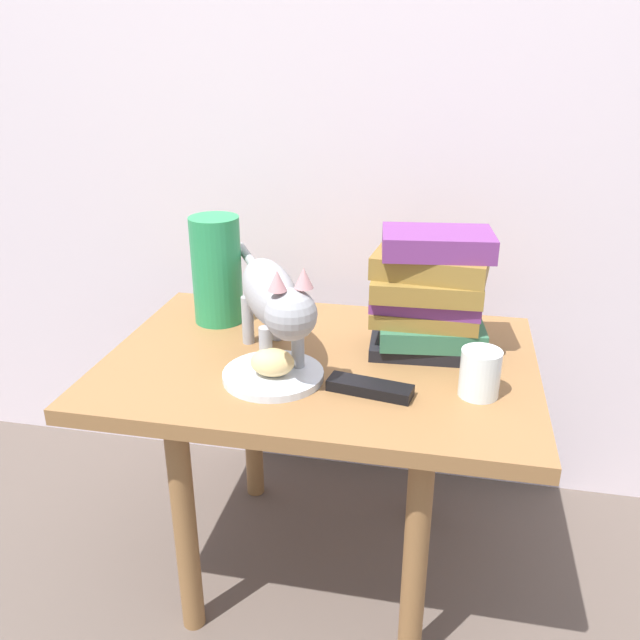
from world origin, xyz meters
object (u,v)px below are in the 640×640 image
(bread_roll, at_px, (272,362))
(green_vase, at_px, (217,270))
(tv_remote, at_px, (370,388))
(cat, at_px, (273,298))
(book_stack, at_px, (429,293))
(candle_jar, at_px, (480,376))
(side_table, at_px, (320,388))
(plate, at_px, (273,375))

(bread_roll, xyz_separation_m, green_vase, (-0.19, 0.25, 0.08))
(tv_remote, bearing_deg, cat, 166.95)
(book_stack, xyz_separation_m, green_vase, (-0.46, 0.07, -0.01))
(cat, bearing_deg, candle_jar, -7.67)
(side_table, xyz_separation_m, plate, (-0.07, -0.10, 0.08))
(side_table, height_order, cat, cat)
(plate, height_order, candle_jar, candle_jar)
(bread_roll, distance_m, green_vase, 0.33)
(plate, relative_size, cat, 0.43)
(green_vase, bearing_deg, side_table, -28.88)
(bread_roll, bearing_deg, side_table, 60.41)
(bread_roll, bearing_deg, cat, 101.93)
(side_table, bearing_deg, cat, -155.29)
(bread_roll, relative_size, book_stack, 0.33)
(book_stack, bearing_deg, green_vase, 171.65)
(plate, height_order, bread_roll, bread_roll)
(book_stack, xyz_separation_m, candle_jar, (0.10, -0.16, -0.09))
(book_stack, bearing_deg, bread_roll, -144.68)
(plate, bearing_deg, bread_roll, -78.56)
(book_stack, bearing_deg, side_table, -159.65)
(green_vase, distance_m, tv_remote, 0.46)
(side_table, xyz_separation_m, cat, (-0.08, -0.04, 0.20))
(book_stack, distance_m, green_vase, 0.46)
(book_stack, xyz_separation_m, tv_remote, (-0.09, -0.19, -0.11))
(bread_roll, bearing_deg, green_vase, 127.02)
(book_stack, height_order, tv_remote, book_stack)
(plate, xyz_separation_m, book_stack, (0.27, 0.18, 0.12))
(green_vase, xyz_separation_m, tv_remote, (0.37, -0.26, -0.11))
(tv_remote, bearing_deg, candle_jar, 19.48)
(bread_roll, bearing_deg, tv_remote, -2.03)
(bread_roll, distance_m, candle_jar, 0.36)
(candle_jar, height_order, tv_remote, candle_jar)
(tv_remote, bearing_deg, side_table, 143.59)
(side_table, xyz_separation_m, book_stack, (0.20, 0.07, 0.19))
(bread_roll, distance_m, tv_remote, 0.18)
(plate, relative_size, bread_roll, 2.31)
(bread_roll, relative_size, tv_remote, 0.53)
(candle_jar, xyz_separation_m, tv_remote, (-0.19, -0.03, -0.03))
(book_stack, height_order, green_vase, book_stack)
(tv_remote, bearing_deg, plate, -175.67)
(plate, distance_m, tv_remote, 0.18)
(cat, height_order, book_stack, book_stack)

